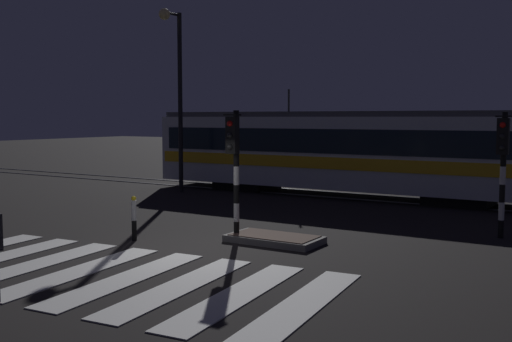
{
  "coord_description": "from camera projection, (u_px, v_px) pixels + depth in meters",
  "views": [
    {
      "loc": [
        8.38,
        -10.46,
        3.03
      ],
      "look_at": [
        -1.05,
        4.91,
        1.4
      ],
      "focal_mm": 41.82,
      "sensor_mm": 36.0,
      "label": 1
    }
  ],
  "objects": [
    {
      "name": "ground_plane",
      "position": [
        182.0,
        251.0,
        13.52
      ],
      "size": [
        120.0,
        120.0,
        0.0
      ],
      "primitive_type": "plane",
      "color": "black"
    },
    {
      "name": "rail_near",
      "position": [
        353.0,
        199.0,
        22.05
      ],
      "size": [
        80.0,
        0.12,
        0.03
      ],
      "primitive_type": "cube",
      "color": "#59595E",
      "rests_on": "ground"
    },
    {
      "name": "rail_far",
      "position": [
        367.0,
        195.0,
        23.26
      ],
      "size": [
        80.0,
        0.12,
        0.03
      ],
      "primitive_type": "cube",
      "color": "#59595E",
      "rests_on": "ground"
    },
    {
      "name": "crosswalk_zebra",
      "position": [
        103.0,
        275.0,
        11.45
      ],
      "size": [
        9.3,
        5.07,
        0.02
      ],
      "color": "silver",
      "rests_on": "ground"
    },
    {
      "name": "traffic_island",
      "position": [
        274.0,
        239.0,
        14.45
      ],
      "size": [
        2.27,
        1.17,
        0.18
      ],
      "color": "slate",
      "rests_on": "ground"
    },
    {
      "name": "traffic_light_median_centre",
      "position": [
        234.0,
        155.0,
        14.52
      ],
      "size": [
        0.36,
        0.42,
        3.2
      ],
      "color": "black",
      "rests_on": "ground"
    },
    {
      "name": "traffic_light_corner_far_right",
      "position": [
        503.0,
        155.0,
        14.74
      ],
      "size": [
        0.36,
        0.42,
        3.16
      ],
      "color": "black",
      "rests_on": "ground"
    },
    {
      "name": "street_lamp_trackside_left",
      "position": [
        176.0,
        79.0,
        23.56
      ],
      "size": [
        0.44,
        1.21,
        7.18
      ],
      "color": "black",
      "rests_on": "ground"
    },
    {
      "name": "tram",
      "position": [
        343.0,
        151.0,
        22.86
      ],
      "size": [
        16.1,
        2.58,
        4.15
      ],
      "color": "silver",
      "rests_on": "ground"
    },
    {
      "name": "bollard_island_edge",
      "position": [
        134.0,
        218.0,
        14.62
      ],
      "size": [
        0.12,
        0.12,
        1.11
      ],
      "color": "black",
      "rests_on": "ground"
    }
  ]
}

